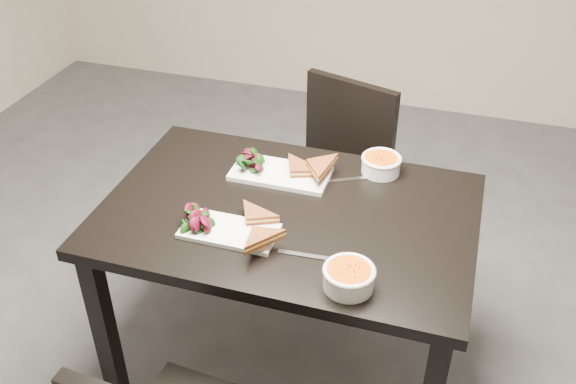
% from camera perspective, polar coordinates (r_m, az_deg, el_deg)
% --- Properties ---
extents(table, '(1.20, 0.80, 0.75)m').
position_cam_1_polar(table, '(2.14, 0.00, -3.72)').
color(table, black).
rests_on(table, ground).
extents(chair_far, '(0.53, 0.53, 0.85)m').
position_cam_1_polar(chair_far, '(2.78, 4.18, 2.09)').
color(chair_far, black).
rests_on(chair_far, ground).
extents(plate_near, '(0.30, 0.15, 0.01)m').
position_cam_1_polar(plate_near, '(1.99, -5.21, -3.48)').
color(plate_near, white).
rests_on(plate_near, table).
extents(sandwich_near, '(0.18, 0.16, 0.05)m').
position_cam_1_polar(sandwich_near, '(1.96, -3.33, -2.85)').
color(sandwich_near, '#974D1F').
rests_on(sandwich_near, plate_near).
extents(salad_near, '(0.09, 0.08, 0.04)m').
position_cam_1_polar(salad_near, '(2.00, -7.92, -2.31)').
color(salad_near, black).
rests_on(salad_near, plate_near).
extents(soup_bowl_near, '(0.15, 0.15, 0.07)m').
position_cam_1_polar(soup_bowl_near, '(1.78, 5.41, -7.46)').
color(soup_bowl_near, white).
rests_on(soup_bowl_near, table).
extents(cutlery_near, '(0.18, 0.03, 0.00)m').
position_cam_1_polar(cutlery_near, '(1.90, 1.77, -5.66)').
color(cutlery_near, silver).
rests_on(cutlery_near, table).
extents(plate_far, '(0.34, 0.17, 0.02)m').
position_cam_1_polar(plate_far, '(2.24, -0.67, 1.64)').
color(plate_far, white).
rests_on(plate_far, table).
extents(sandwich_far, '(0.20, 0.18, 0.06)m').
position_cam_1_polar(sandwich_far, '(2.19, 0.82, 1.95)').
color(sandwich_far, '#974D1F').
rests_on(sandwich_far, plate_far).
extents(salad_far, '(0.11, 0.10, 0.05)m').
position_cam_1_polar(salad_far, '(2.25, -3.11, 2.73)').
color(salad_far, black).
rests_on(salad_far, plate_far).
extents(soup_bowl_far, '(0.14, 0.14, 0.06)m').
position_cam_1_polar(soup_bowl_far, '(2.27, 8.25, 2.52)').
color(soup_bowl_far, white).
rests_on(soup_bowl_far, table).
extents(cutlery_far, '(0.17, 0.10, 0.00)m').
position_cam_1_polar(cutlery_far, '(2.22, 4.74, 1.05)').
color(cutlery_far, silver).
rests_on(cutlery_far, table).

